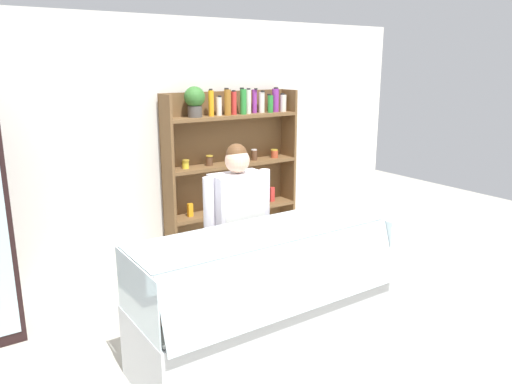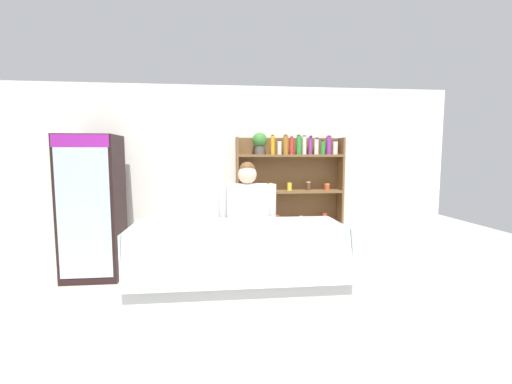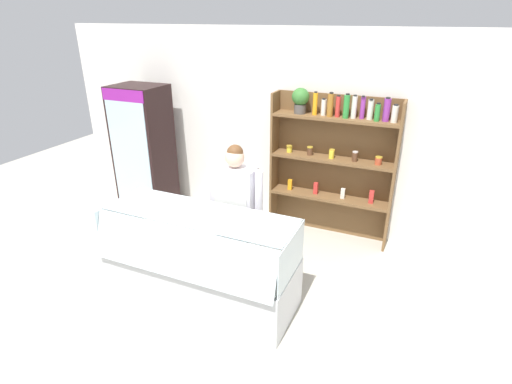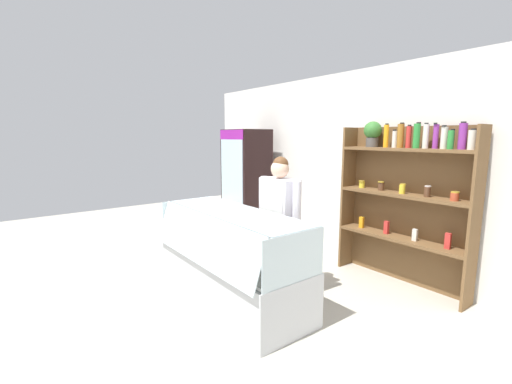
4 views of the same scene
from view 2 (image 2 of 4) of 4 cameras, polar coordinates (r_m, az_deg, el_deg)
name	(u,v)px [view 2 (image 2 of 4)]	position (r m, az deg, el deg)	size (l,w,h in m)	color
ground_plane	(243,330)	(3.51, -2.15, -21.98)	(12.00, 12.00, 0.00)	#B7B2A3
back_wall	(233,175)	(5.31, -3.87, 2.78)	(6.80, 0.10, 2.70)	white
drinks_fridge	(92,208)	(5.07, -25.60, -2.35)	(0.73, 0.62, 1.92)	black
shelving_unit	(288,190)	(5.23, 5.32, 0.37)	(1.61, 0.29, 1.99)	brown
deli_display_case	(238,295)	(3.45, -3.01, -16.75)	(2.01, 0.82, 1.01)	silver
shop_clerk	(247,220)	(3.83, -1.43, -4.70)	(0.65, 0.25, 1.58)	#2D2D38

